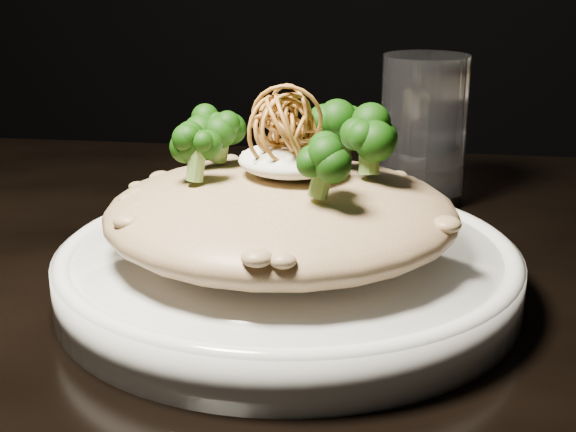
% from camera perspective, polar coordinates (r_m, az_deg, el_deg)
% --- Properties ---
extents(table, '(1.10, 0.80, 0.75)m').
position_cam_1_polar(table, '(0.59, 1.83, -12.59)').
color(table, black).
rests_on(table, ground).
extents(plate, '(0.31, 0.31, 0.03)m').
position_cam_1_polar(plate, '(0.54, 0.00, -3.95)').
color(plate, white).
rests_on(plate, table).
extents(risotto, '(0.23, 0.23, 0.05)m').
position_cam_1_polar(risotto, '(0.52, -0.47, 0.23)').
color(risotto, brown).
rests_on(risotto, plate).
extents(broccoli, '(0.14, 0.14, 0.05)m').
position_cam_1_polar(broccoli, '(0.51, -0.30, 5.54)').
color(broccoli, black).
rests_on(broccoli, risotto).
extents(cheese, '(0.07, 0.07, 0.02)m').
position_cam_1_polar(cheese, '(0.52, 0.28, 4.03)').
color(cheese, silver).
rests_on(cheese, risotto).
extents(shallots, '(0.07, 0.07, 0.04)m').
position_cam_1_polar(shallots, '(0.51, -0.27, 7.25)').
color(shallots, brown).
rests_on(shallots, cheese).
extents(drinking_glass, '(0.09, 0.09, 0.13)m').
position_cam_1_polar(drinking_glass, '(0.73, 9.58, 6.01)').
color(drinking_glass, silver).
rests_on(drinking_glass, table).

